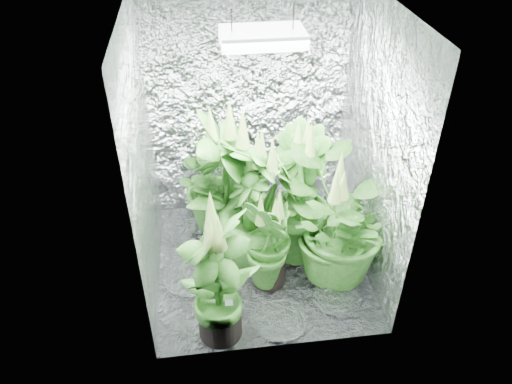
{
  "coord_description": "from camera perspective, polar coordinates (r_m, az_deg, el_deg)",
  "views": [
    {
      "loc": [
        -0.41,
        -2.88,
        2.81
      ],
      "look_at": [
        -0.04,
        0.0,
        0.71
      ],
      "focal_mm": 35.0,
      "sensor_mm": 36.0,
      "label": 1
    }
  ],
  "objects": [
    {
      "name": "plant_e",
      "position": [
        3.63,
        9.39,
        -3.93
      ],
      "size": [
        1.02,
        1.02,
        1.08
      ],
      "rotation": [
        0.0,
        0.0,
        2.98
      ],
      "color": "black",
      "rests_on": "ground"
    },
    {
      "name": "plant_g",
      "position": [
        3.63,
        1.54,
        -5.73
      ],
      "size": [
        0.5,
        0.5,
        0.87
      ],
      "rotation": [
        0.0,
        0.0,
        4.88
      ],
      "color": "black",
      "rests_on": "ground"
    },
    {
      "name": "circulation_fan",
      "position": [
        4.24,
        7.9,
        -3.04
      ],
      "size": [
        0.21,
        0.32,
        0.39
      ],
      "rotation": [
        0.0,
        0.0,
        -0.42
      ],
      "color": "black",
      "rests_on": "ground"
    },
    {
      "name": "plant_d",
      "position": [
        3.71,
        0.05,
        -1.73
      ],
      "size": [
        0.82,
        0.82,
        1.16
      ],
      "rotation": [
        0.0,
        0.0,
        2.15
      ],
      "color": "black",
      "rests_on": "ground"
    },
    {
      "name": "walls",
      "position": [
        3.42,
        0.64,
        4.04
      ],
      "size": [
        1.62,
        1.62,
        2.0
      ],
      "color": "silver",
      "rests_on": "ground"
    },
    {
      "name": "plant_label",
      "position": [
        3.34,
        -3.1,
        -12.78
      ],
      "size": [
        0.05,
        0.03,
        0.08
      ],
      "primitive_type": "cube",
      "rotation": [
        -0.21,
        0.0,
        -0.08
      ],
      "color": "white",
      "rests_on": "plant_f"
    },
    {
      "name": "plant_a",
      "position": [
        4.17,
        -4.4,
        0.86
      ],
      "size": [
        0.94,
        0.94,
        0.9
      ],
      "rotation": [
        0.0,
        0.0,
        0.37
      ],
      "color": "black",
      "rests_on": "ground"
    },
    {
      "name": "plant_f",
      "position": [
        3.2,
        -4.42,
        -9.84
      ],
      "size": [
        0.76,
        0.76,
        1.13
      ],
      "rotation": [
        0.0,
        0.0,
        4.08
      ],
      "color": "black",
      "rests_on": "ground"
    },
    {
      "name": "ceiling",
      "position": [
        3.02,
        0.78,
        20.39
      ],
      "size": [
        1.6,
        1.6,
        0.01
      ],
      "primitive_type": "cube",
      "color": "silver",
      "rests_on": "walls"
    },
    {
      "name": "plant_c",
      "position": [
        3.81,
        4.56,
        -0.62
      ],
      "size": [
        0.72,
        0.72,
        1.18
      ],
      "rotation": [
        0.0,
        0.0,
        1.83
      ],
      "color": "black",
      "rests_on": "ground"
    },
    {
      "name": "grow_lamp",
      "position": [
        3.07,
        0.75,
        17.26
      ],
      "size": [
        0.5,
        0.3,
        0.22
      ],
      "color": "gray",
      "rests_on": "ceiling"
    },
    {
      "name": "ground",
      "position": [
        4.04,
        0.55,
        -8.09
      ],
      "size": [
        1.6,
        1.6,
        0.0
      ],
      "primitive_type": "plane",
      "color": "silver",
      "rests_on": "ground"
    },
    {
      "name": "plant_b",
      "position": [
        3.81,
        -3.44,
        0.49
      ],
      "size": [
        0.84,
        0.84,
        1.29
      ],
      "rotation": [
        0.0,
        0.0,
        1.1
      ],
      "color": "black",
      "rests_on": "ground"
    }
  ]
}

